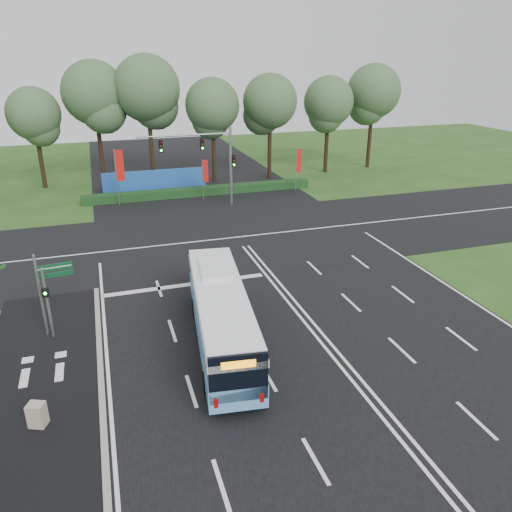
{
  "coord_description": "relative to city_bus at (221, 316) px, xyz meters",
  "views": [
    {
      "loc": [
        -9.18,
        -21.77,
        12.92
      ],
      "look_at": [
        -1.58,
        2.0,
        2.65
      ],
      "focal_mm": 35.0,
      "sensor_mm": 36.0,
      "label": 1
    }
  ],
  "objects": [
    {
      "name": "bike_path",
      "position": [
        -7.96,
        -1.06,
        -1.54
      ],
      "size": [
        5.0,
        18.0,
        0.06
      ],
      "primitive_type": "cube",
      "color": "black",
      "rests_on": "ground"
    },
    {
      "name": "banner_flag_mid",
      "position": [
        4.66,
        24.72,
        0.97
      ],
      "size": [
        0.57,
        0.11,
        3.85
      ],
      "rotation": [
        0.0,
        0.0,
        0.1
      ],
      "color": "gray",
      "rests_on": "ground"
    },
    {
      "name": "utility_cabinet",
      "position": [
        -7.84,
        -3.33,
        -1.07
      ],
      "size": [
        0.75,
        0.7,
        1.0
      ],
      "primitive_type": "cube",
      "rotation": [
        0.0,
        0.0,
        -0.41
      ],
      "color": "#A79B86",
      "rests_on": "ground"
    },
    {
      "name": "hedge",
      "position": [
        4.54,
        26.44,
        -1.17
      ],
      "size": [
        22.0,
        1.2,
        0.8
      ],
      "primitive_type": "cube",
      "color": "#133417",
      "rests_on": "ground"
    },
    {
      "name": "banner_flag_left",
      "position": [
        -2.92,
        25.24,
        1.74
      ],
      "size": [
        0.75,
        0.08,
        5.11
      ],
      "rotation": [
        0.0,
        0.0,
        -0.02
      ],
      "color": "gray",
      "rests_on": "ground"
    },
    {
      "name": "blue_hoarding",
      "position": [
        0.54,
        28.94,
        -0.47
      ],
      "size": [
        10.0,
        0.3,
        2.2
      ],
      "primitive_type": "cube",
      "color": "#2055B1",
      "rests_on": "ground"
    },
    {
      "name": "eucalyptus_row",
      "position": [
        5.01,
        33.0,
        6.86
      ],
      "size": [
        48.55,
        9.4,
        12.82
      ],
      "color": "black",
      "rests_on": "ground"
    },
    {
      "name": "traffic_light_gantry",
      "position": [
        4.74,
        22.44,
        3.1
      ],
      "size": [
        8.41,
        0.28,
        7.0
      ],
      "color": "gray",
      "rests_on": "ground"
    },
    {
      "name": "ground",
      "position": [
        4.54,
        1.94,
        -1.57
      ],
      "size": [
        120.0,
        120.0,
        0.0
      ],
      "primitive_type": "plane",
      "color": "#254717",
      "rests_on": "ground"
    },
    {
      "name": "kerb_strip",
      "position": [
        -5.56,
        -1.06,
        -1.51
      ],
      "size": [
        0.25,
        18.0,
        0.12
      ],
      "primitive_type": "cube",
      "color": "gray",
      "rests_on": "ground"
    },
    {
      "name": "city_bus",
      "position": [
        0.0,
        0.0,
        0.0
      ],
      "size": [
        3.59,
        11.04,
        3.11
      ],
      "rotation": [
        0.0,
        0.0,
        -0.12
      ],
      "color": "#5A97D1",
      "rests_on": "ground"
    },
    {
      "name": "banner_flag_right",
      "position": [
        14.04,
        25.09,
        1.23
      ],
      "size": [
        0.6,
        0.25,
        4.27
      ],
      "rotation": [
        0.0,
        0.0,
        0.33
      ],
      "color": "gray",
      "rests_on": "ground"
    },
    {
      "name": "pedestrian_signal",
      "position": [
        -7.66,
        3.12,
        0.44
      ],
      "size": [
        0.32,
        0.43,
        3.67
      ],
      "rotation": [
        0.0,
        0.0,
        -0.15
      ],
      "color": "gray",
      "rests_on": "ground"
    },
    {
      "name": "road_cross",
      "position": [
        4.54,
        13.94,
        -1.54
      ],
      "size": [
        120.0,
        14.0,
        0.05
      ],
      "primitive_type": "cube",
      "color": "black",
      "rests_on": "ground"
    },
    {
      "name": "street_sign",
      "position": [
        -7.59,
        3.44,
        1.1
      ],
      "size": [
        1.66,
        0.26,
        4.27
      ],
      "rotation": [
        0.0,
        0.0,
        0.1
      ],
      "color": "gray",
      "rests_on": "ground"
    },
    {
      "name": "road_main",
      "position": [
        4.54,
        1.94,
        -1.55
      ],
      "size": [
        20.0,
        120.0,
        0.04
      ],
      "primitive_type": "cube",
      "color": "black",
      "rests_on": "ground"
    }
  ]
}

